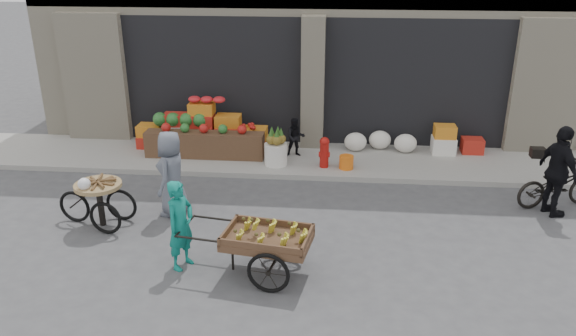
# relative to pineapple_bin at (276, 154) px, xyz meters

# --- Properties ---
(ground) EXTENTS (80.00, 80.00, 0.00)m
(ground) POSITION_rel_pineapple_bin_xyz_m (0.75, -3.60, -0.37)
(ground) COLOR #424244
(ground) RESTS_ON ground
(sidewalk) EXTENTS (18.00, 2.20, 0.12)m
(sidewalk) POSITION_rel_pineapple_bin_xyz_m (0.75, 0.50, -0.31)
(sidewalk) COLOR gray
(sidewalk) RESTS_ON ground
(fruit_display) EXTENTS (3.10, 1.12, 1.24)m
(fruit_display) POSITION_rel_pineapple_bin_xyz_m (-1.73, 0.78, 0.30)
(fruit_display) COLOR #B22318
(fruit_display) RESTS_ON sidewalk
(pineapple_bin) EXTENTS (0.52, 0.52, 0.50)m
(pineapple_bin) POSITION_rel_pineapple_bin_xyz_m (0.00, 0.00, 0.00)
(pineapple_bin) COLOR silver
(pineapple_bin) RESTS_ON sidewalk
(fire_hydrant) EXTENTS (0.22, 0.22, 0.71)m
(fire_hydrant) POSITION_rel_pineapple_bin_xyz_m (1.10, -0.05, 0.13)
(fire_hydrant) COLOR #A5140F
(fire_hydrant) RESTS_ON sidewalk
(orange_bucket) EXTENTS (0.32, 0.32, 0.30)m
(orange_bucket) POSITION_rel_pineapple_bin_xyz_m (1.60, -0.10, -0.10)
(orange_bucket) COLOR orange
(orange_bucket) RESTS_ON sidewalk
(right_bay_goods) EXTENTS (3.35, 0.60, 0.70)m
(right_bay_goods) POSITION_rel_pineapple_bin_xyz_m (3.36, 1.10, 0.04)
(right_bay_goods) COLOR silver
(right_bay_goods) RESTS_ON sidewalk
(seated_person) EXTENTS (0.51, 0.43, 0.93)m
(seated_person) POSITION_rel_pineapple_bin_xyz_m (0.40, 0.60, 0.21)
(seated_person) COLOR black
(seated_person) RESTS_ON sidewalk
(banana_cart) EXTENTS (2.35, 1.24, 0.93)m
(banana_cart) POSITION_rel_pineapple_bin_xyz_m (0.31, -4.37, 0.31)
(banana_cart) COLOR brown
(banana_cart) RESTS_ON ground
(vendor_woman) EXTENTS (0.55, 0.64, 1.48)m
(vendor_woman) POSITION_rel_pineapple_bin_xyz_m (-1.03, -4.25, 0.37)
(vendor_woman) COLOR #0F786A
(vendor_woman) RESTS_ON ground
(tricycle_cart) EXTENTS (1.46, 0.96, 0.95)m
(tricycle_cart) POSITION_rel_pineapple_bin_xyz_m (-2.89, -3.00, 0.20)
(tricycle_cart) COLOR #9E7F51
(tricycle_cart) RESTS_ON ground
(vendor_grey) EXTENTS (0.62, 0.87, 1.65)m
(vendor_grey) POSITION_rel_pineapple_bin_xyz_m (-1.69, -2.41, 0.46)
(vendor_grey) COLOR slate
(vendor_grey) RESTS_ON ground
(bicycle) EXTENTS (1.82, 1.08, 0.90)m
(bicycle) POSITION_rel_pineapple_bin_xyz_m (5.70, -1.41, 0.08)
(bicycle) COLOR black
(bicycle) RESTS_ON ground
(cyclist) EXTENTS (0.72, 1.12, 1.77)m
(cyclist) POSITION_rel_pineapple_bin_xyz_m (5.50, -1.81, 0.51)
(cyclist) COLOR black
(cyclist) RESTS_ON ground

